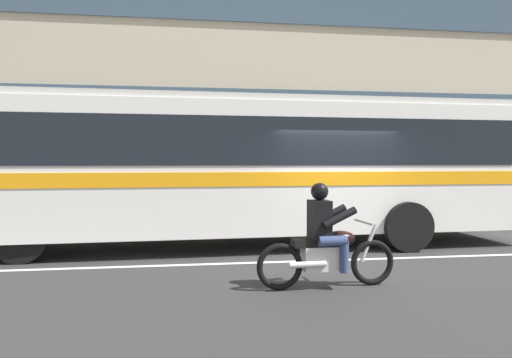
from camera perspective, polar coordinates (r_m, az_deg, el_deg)
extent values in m
plane|color=#2B2B2D|center=(9.87, 9.94, -8.87)|extent=(60.00, 60.00, 0.00)
cube|color=#A39E93|center=(14.72, 3.67, -4.89)|extent=(28.00, 3.80, 0.15)
cube|color=silver|center=(9.31, 11.12, -9.52)|extent=(26.60, 0.14, 0.01)
cube|color=#B2A893|center=(17.20, 2.06, 13.39)|extent=(28.00, 0.80, 10.46)
cube|color=#384C60|center=(16.53, 2.34, 8.34)|extent=(25.76, 0.10, 1.40)
cube|color=#384C60|center=(17.31, 2.36, 20.48)|extent=(25.76, 0.10, 1.40)
cube|color=white|center=(10.44, -2.99, 1.32)|extent=(13.06, 3.02, 2.70)
cube|color=black|center=(10.44, -3.00, 4.34)|extent=(12.02, 3.02, 0.96)
cube|color=orange|center=(10.44, -2.99, 0.23)|extent=(12.80, 3.04, 0.28)
cube|color=silver|center=(10.51, -3.01, 9.03)|extent=(12.79, 2.88, 0.16)
cylinder|color=black|center=(9.80, -26.54, -6.06)|extent=(1.04, 0.30, 1.04)
cylinder|color=black|center=(10.36, 17.82, -5.49)|extent=(1.04, 0.30, 1.04)
torus|color=black|center=(7.49, 13.83, -9.73)|extent=(0.69, 0.13, 0.69)
torus|color=black|center=(7.01, 2.87, -10.51)|extent=(0.69, 0.13, 0.69)
cube|color=silver|center=(7.18, 8.16, -9.40)|extent=(0.65, 0.31, 0.36)
ellipsoid|color=black|center=(7.22, 10.06, -7.09)|extent=(0.49, 0.31, 0.24)
cube|color=black|center=(7.07, 6.64, -7.59)|extent=(0.57, 0.29, 0.12)
cylinder|color=silver|center=(7.41, 13.43, -7.50)|extent=(0.28, 0.07, 0.58)
cylinder|color=silver|center=(7.33, 12.88, -5.07)|extent=(0.07, 0.64, 0.04)
cylinder|color=silver|center=(6.95, 6.25, -10.20)|extent=(0.55, 0.12, 0.09)
cube|color=black|center=(7.07, 7.65, -4.82)|extent=(0.30, 0.37, 0.56)
sphere|color=black|center=(7.03, 7.67, -1.50)|extent=(0.26, 0.26, 0.26)
cylinder|color=navy|center=(7.32, 8.22, -6.95)|extent=(0.43, 0.17, 0.15)
cylinder|color=navy|center=(7.42, 9.53, -8.71)|extent=(0.13, 0.13, 0.46)
cylinder|color=navy|center=(6.99, 9.22, -7.39)|extent=(0.43, 0.17, 0.15)
cylinder|color=navy|center=(7.10, 10.59, -9.23)|extent=(0.13, 0.13, 0.46)
cylinder|color=black|center=(7.33, 8.92, -4.26)|extent=(0.52, 0.14, 0.32)
cylinder|color=black|center=(6.96, 10.07, -4.61)|extent=(0.52, 0.14, 0.32)
cylinder|color=gold|center=(14.92, 17.56, -3.49)|extent=(0.22, 0.22, 0.58)
sphere|color=gold|center=(14.89, 17.58, -2.11)|extent=(0.20, 0.20, 0.20)
cylinder|color=gold|center=(14.79, 17.80, -3.43)|extent=(0.09, 0.10, 0.09)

